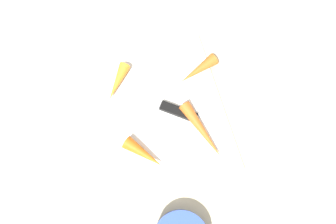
{
  "coord_description": "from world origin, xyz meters",
  "views": [
    {
      "loc": [
        -0.19,
        0.05,
        0.7
      ],
      "look_at": [
        0.0,
        0.0,
        0.01
      ],
      "focal_mm": 32.46,
      "sensor_mm": 36.0,
      "label": 1
    }
  ],
  "objects_px": {
    "cutting_board": "(168,113)",
    "carrot_longest": "(202,131)",
    "knife": "(173,110)",
    "carrot_shortest": "(117,82)",
    "carrot_long": "(198,70)",
    "carrot_short": "(144,154)"
  },
  "relations": [
    {
      "from": "carrot_long",
      "to": "carrot_short",
      "type": "bearing_deg",
      "value": 21.7
    },
    {
      "from": "carrot_long",
      "to": "carrot_short",
      "type": "height_order",
      "value": "carrot_short"
    },
    {
      "from": "carrot_long",
      "to": "carrot_short",
      "type": "relative_size",
      "value": 1.05
    },
    {
      "from": "cutting_board",
      "to": "knife",
      "type": "height_order",
      "value": "knife"
    },
    {
      "from": "cutting_board",
      "to": "carrot_longest",
      "type": "height_order",
      "value": "carrot_longest"
    },
    {
      "from": "knife",
      "to": "carrot_short",
      "type": "bearing_deg",
      "value": 79.04
    },
    {
      "from": "knife",
      "to": "carrot_short",
      "type": "distance_m",
      "value": 0.12
    },
    {
      "from": "knife",
      "to": "carrot_shortest",
      "type": "height_order",
      "value": "carrot_shortest"
    },
    {
      "from": "carrot_long",
      "to": "carrot_shortest",
      "type": "relative_size",
      "value": 1.08
    },
    {
      "from": "cutting_board",
      "to": "knife",
      "type": "xyz_separation_m",
      "value": [
        0.0,
        -0.01,
        0.01
      ]
    },
    {
      "from": "carrot_short",
      "to": "carrot_shortest",
      "type": "relative_size",
      "value": 1.03
    },
    {
      "from": "carrot_longest",
      "to": "carrot_short",
      "type": "xyz_separation_m",
      "value": [
        -0.01,
        0.14,
        0.0
      ]
    },
    {
      "from": "knife",
      "to": "carrot_long",
      "type": "height_order",
      "value": "carrot_long"
    },
    {
      "from": "carrot_longest",
      "to": "carrot_short",
      "type": "bearing_deg",
      "value": -101.89
    },
    {
      "from": "carrot_longest",
      "to": "carrot_long",
      "type": "height_order",
      "value": "carrot_long"
    },
    {
      "from": "knife",
      "to": "carrot_longest",
      "type": "xyz_separation_m",
      "value": [
        -0.07,
        -0.05,
        0.01
      ]
    },
    {
      "from": "carrot_long",
      "to": "carrot_shortest",
      "type": "bearing_deg",
      "value": -27.39
    },
    {
      "from": "cutting_board",
      "to": "carrot_shortest",
      "type": "relative_size",
      "value": 3.81
    },
    {
      "from": "carrot_longest",
      "to": "carrot_shortest",
      "type": "height_order",
      "value": "same"
    },
    {
      "from": "carrot_shortest",
      "to": "knife",
      "type": "bearing_deg",
      "value": 84.18
    },
    {
      "from": "knife",
      "to": "carrot_short",
      "type": "relative_size",
      "value": 1.77
    },
    {
      "from": "knife",
      "to": "carrot_long",
      "type": "distance_m",
      "value": 0.11
    }
  ]
}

